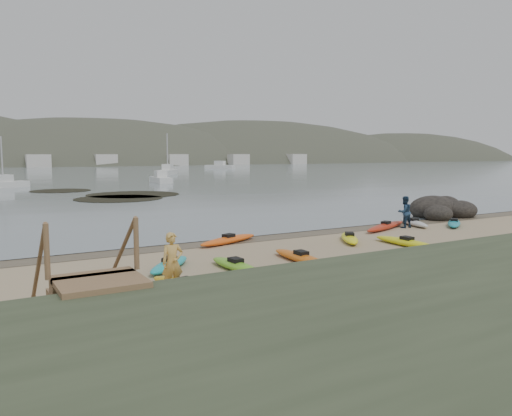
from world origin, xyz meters
TOP-DOWN VIEW (x-y plane):
  - ground at (0.00, 0.00)m, footprint 600.00×600.00m
  - wet_sand at (0.00, -0.30)m, footprint 60.00×60.00m
  - stairs at (-11.00, -11.62)m, footprint 1.50×2.70m
  - kayaks at (1.02, -4.27)m, footprint 22.49×10.06m
  - person_west at (-7.54, -7.72)m, footprint 0.71×0.49m
  - person_east at (9.01, -1.71)m, footprint 0.95×0.77m
  - rock_cluster at (15.21, 0.73)m, footprint 5.25×3.85m
  - kelp_mats at (0.04, 29.71)m, footprint 13.72×20.70m
  - moored_boats at (9.99, 78.17)m, footprint 96.46×62.43m
  - far_hills at (39.38, 193.97)m, footprint 550.00×135.00m
  - far_town at (6.00, 145.00)m, footprint 199.00×5.00m

SIDE VIEW (x-z plane):
  - far_hills at x=39.38m, z-range -55.93..24.07m
  - ground at x=0.00m, z-range 0.00..0.00m
  - wet_sand at x=0.00m, z-range 0.00..0.00m
  - kelp_mats at x=0.04m, z-range 0.01..0.05m
  - kayaks at x=1.02m, z-range 0.00..0.34m
  - rock_cluster at x=15.21m, z-range -0.64..1.11m
  - moored_boats at x=9.99m, z-range -0.04..1.13m
  - person_east at x=9.01m, z-range 0.00..1.85m
  - person_west at x=-7.54m, z-range 0.00..1.89m
  - stairs at x=-11.00m, z-range 0.00..2.10m
  - far_town at x=6.00m, z-range 0.00..4.00m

